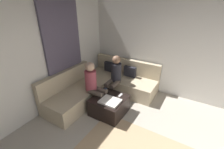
% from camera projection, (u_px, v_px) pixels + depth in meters
% --- Properties ---
extents(wall_back, '(6.00, 0.12, 2.70)m').
position_uv_depth(wall_back, '(196.00, 51.00, 3.83)').
color(wall_back, silver).
rests_on(wall_back, ground_plane).
extents(wall_left, '(0.12, 6.00, 2.70)m').
position_uv_depth(wall_left, '(8.00, 67.00, 2.93)').
color(wall_left, silver).
rests_on(wall_left, ground_plane).
extents(curtain_panel, '(0.06, 1.10, 2.50)m').
position_uv_depth(curtain_panel, '(65.00, 54.00, 3.93)').
color(curtain_panel, '#595166').
rests_on(curtain_panel, ground_plane).
extents(sectional_couch, '(2.10, 2.55, 0.87)m').
position_uv_depth(sectional_couch, '(103.00, 86.00, 4.44)').
color(sectional_couch, '#C6B593').
rests_on(sectional_couch, ground_plane).
extents(ottoman, '(0.76, 0.76, 0.42)m').
position_uv_depth(ottoman, '(109.00, 105.00, 3.73)').
color(ottoman, black).
rests_on(ottoman, ground_plane).
extents(folded_blanket, '(0.44, 0.36, 0.04)m').
position_uv_depth(folded_blanket, '(110.00, 101.00, 3.49)').
color(folded_blanket, white).
rests_on(folded_blanket, ottoman).
extents(coffee_mug, '(0.08, 0.08, 0.10)m').
position_uv_depth(coffee_mug, '(106.00, 90.00, 3.86)').
color(coffee_mug, '#334C72').
rests_on(coffee_mug, ottoman).
extents(game_remote, '(0.05, 0.15, 0.02)m').
position_uv_depth(game_remote, '(120.00, 95.00, 3.72)').
color(game_remote, white).
rests_on(game_remote, ottoman).
extents(person_on_couch_back, '(0.30, 0.60, 1.20)m').
position_uv_depth(person_on_couch_back, '(114.00, 76.00, 4.16)').
color(person_on_couch_back, brown).
rests_on(person_on_couch_back, ground_plane).
extents(person_on_couch_side, '(0.60, 0.30, 1.20)m').
position_uv_depth(person_on_couch_side, '(94.00, 84.00, 3.76)').
color(person_on_couch_side, brown).
rests_on(person_on_couch_side, ground_plane).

